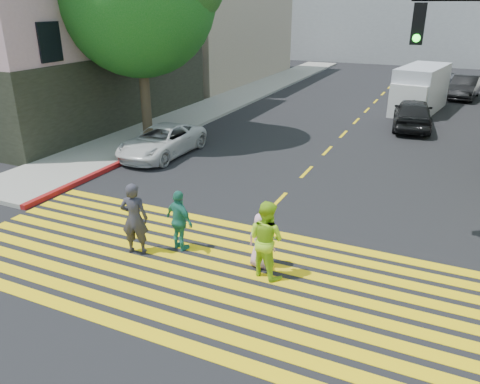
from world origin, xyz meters
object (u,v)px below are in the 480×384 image
Objects in this scene: pedestrian_extra at (179,221)px; white_sedan at (162,141)px; white_van at (419,91)px; pedestrian_man at (134,218)px; pedestrian_child at (261,240)px; pedestrian_woman at (266,239)px; dark_car_parked at (465,87)px; silver_car at (440,77)px; dark_car_near at (413,114)px.

pedestrian_extra reaches higher than white_sedan.
pedestrian_extra is at bearing -91.86° from white_van.
white_sedan is (-3.95, 7.15, -0.32)m from pedestrian_man.
pedestrian_child is at bearing -85.68° from white_van.
pedestrian_extra is (-2.44, 0.22, -0.12)m from pedestrian_woman.
pedestrian_woman is at bearing -84.93° from white_van.
pedestrian_man is at bearing 51.69° from pedestrian_extra.
pedestrian_man is 0.42× the size of dark_car_parked.
pedestrian_extra reaches higher than dark_car_parked.
white_sedan is at bearing 65.43° from silver_car.
pedestrian_child is at bearing -33.03° from pedestrian_woman.
dark_car_near is (1.84, 15.50, 0.07)m from pedestrian_child.
white_van reaches higher than pedestrian_child.
pedestrian_woman is 0.42× the size of white_sedan.
dark_car_near reaches higher than dark_car_parked.
silver_car is (2.10, 29.99, -0.23)m from pedestrian_woman.
white_van is at bearing -90.29° from pedestrian_child.
pedestrian_man is 1.35× the size of pedestrian_child.
pedestrian_man reaches higher than dark_car_parked.
dark_car_near is 10.20m from dark_car_parked.
silver_car is at bearing 68.58° from white_sedan.
pedestrian_woman is 0.39× the size of silver_car.
pedestrian_man is 8.17m from white_sedan.
silver_car is at bearing -75.86° from pedestrian_woman.
silver_car is at bearing -98.50° from dark_car_near.
white_sedan is at bearing -80.12° from pedestrian_man.
pedestrian_extra is at bearing 6.62° from pedestrian_child.
pedestrian_man is 21.09m from white_van.
dark_car_near is 0.94× the size of silver_car.
pedestrian_extra is (0.94, 0.59, -0.13)m from pedestrian_man.
pedestrian_child is 0.86× the size of pedestrian_extra.
pedestrian_child is at bearing 173.00° from pedestrian_man.
dark_car_near is 4.38m from white_van.
white_van reaches higher than dark_car_parked.
dark_car_near is at bearing -95.31° from dark_car_parked.
dark_car_parked is at bearing 109.94° from silver_car.
pedestrian_woman is at bearing 133.43° from pedestrian_child.
pedestrian_woman is 9.98m from white_sedan.
pedestrian_extra is 30.12m from silver_car.
dark_car_near is 1.01× the size of dark_car_parked.
white_van is (1.46, 20.15, 0.29)m from pedestrian_woman.
pedestrian_woman is 15.88m from dark_car_near.
pedestrian_man is 3.40m from pedestrian_woman.
pedestrian_extra is 20.32m from white_van.
dark_car_parked is at bearing -84.49° from pedestrian_extra.
white_van reaches higher than pedestrian_woman.
pedestrian_extra is at bearing 13.06° from pedestrian_woman.
white_van is at bearing -81.72° from pedestrian_extra.
dark_car_near is (4.04, 15.58, -0.04)m from pedestrian_extra.
pedestrian_man is 0.39× the size of silver_car.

